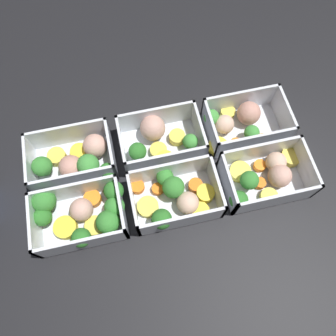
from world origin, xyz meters
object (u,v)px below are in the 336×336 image
container_near_left (82,214)px  container_near_center (175,197)px  container_far_left (76,160)px  container_far_right (241,123)px  container_near_right (266,176)px  container_far_center (159,139)px

container_near_left → container_near_center: size_ratio=1.02×
container_far_left → container_far_right: bearing=1.6°
container_near_center → container_far_right: size_ratio=0.93×
container_near_left → container_far_left: size_ratio=1.05×
container_near_right → container_far_left: size_ratio=1.12×
container_near_left → container_near_center: same height
container_far_left → container_near_left: bearing=-91.0°
container_far_right → container_far_left: bearing=-178.4°
container_near_right → container_far_center: same height
container_far_center → container_near_right: bearing=-33.9°
container_far_left → container_far_right: size_ratio=0.91×
container_near_center → container_far_right: same height
container_far_right → container_near_right: bearing=-84.9°
container_far_right → container_near_left: bearing=-160.6°
container_near_left → container_near_center: (0.16, -0.01, -0.00)m
container_near_left → container_far_right: size_ratio=0.96×
container_near_center → container_far_center: same height
container_near_right → container_far_left: 0.34m
container_near_center → container_far_right: 0.19m
container_near_right → container_far_center: bearing=146.1°
container_near_center → container_far_center: 0.11m
container_near_left → container_far_left: same height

